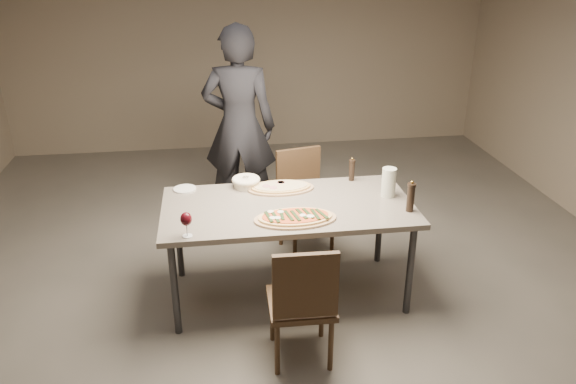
{
  "coord_description": "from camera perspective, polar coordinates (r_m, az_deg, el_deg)",
  "views": [
    {
      "loc": [
        -0.52,
        -3.61,
        2.47
      ],
      "look_at": [
        0.0,
        0.0,
        0.85
      ],
      "focal_mm": 35.0,
      "sensor_mm": 36.0,
      "label": 1
    }
  ],
  "objects": [
    {
      "name": "room",
      "position": [
        3.8,
        0.0,
        7.6
      ],
      "size": [
        7.0,
        7.0,
        7.0
      ],
      "color": "#5F5951",
      "rests_on": "ground"
    },
    {
      "name": "dining_table",
      "position": [
        4.06,
        0.0,
        -2.03
      ],
      "size": [
        1.8,
        0.9,
        0.75
      ],
      "color": "slate",
      "rests_on": "ground"
    },
    {
      "name": "zucchini_pizza",
      "position": [
        3.81,
        0.72,
        -2.61
      ],
      "size": [
        0.57,
        0.31,
        0.05
      ],
      "rotation": [
        0.0,
        0.0,
        0.04
      ],
      "color": "tan",
      "rests_on": "dining_table"
    },
    {
      "name": "ham_pizza",
      "position": [
        4.28,
        -0.74,
        0.46
      ],
      "size": [
        0.51,
        0.28,
        0.04
      ],
      "rotation": [
        0.0,
        0.0,
        0.24
      ],
      "color": "tan",
      "rests_on": "dining_table"
    },
    {
      "name": "bread_basket",
      "position": [
        4.32,
        -4.29,
        1.09
      ],
      "size": [
        0.22,
        0.22,
        0.08
      ],
      "rotation": [
        0.0,
        0.0,
        -0.27
      ],
      "color": "#F9ECCA",
      "rests_on": "dining_table"
    },
    {
      "name": "oil_dish",
      "position": [
        4.26,
        -1.54,
        0.26
      ],
      "size": [
        0.14,
        0.14,
        0.02
      ],
      "rotation": [
        0.0,
        0.0,
        -0.29
      ],
      "color": "white",
      "rests_on": "dining_table"
    },
    {
      "name": "pepper_mill_left",
      "position": [
        4.44,
        6.5,
        2.27
      ],
      "size": [
        0.05,
        0.05,
        0.19
      ],
      "rotation": [
        0.0,
        0.0,
        0.11
      ],
      "color": "black",
      "rests_on": "dining_table"
    },
    {
      "name": "pepper_mill_right",
      "position": [
        3.99,
        12.36,
        -0.48
      ],
      "size": [
        0.06,
        0.06,
        0.23
      ],
      "rotation": [
        0.0,
        0.0,
        -0.01
      ],
      "color": "black",
      "rests_on": "dining_table"
    },
    {
      "name": "carafe",
      "position": [
        4.19,
        10.19,
        0.97
      ],
      "size": [
        0.11,
        0.11,
        0.22
      ],
      "rotation": [
        0.0,
        0.0,
        0.01
      ],
      "color": "silver",
      "rests_on": "dining_table"
    },
    {
      "name": "wine_glass",
      "position": [
        3.61,
        -10.31,
        -2.81
      ],
      "size": [
        0.08,
        0.08,
        0.17
      ],
      "rotation": [
        0.0,
        0.0,
        0.02
      ],
      "color": "silver",
      "rests_on": "dining_table"
    },
    {
      "name": "side_plate",
      "position": [
        4.35,
        -10.44,
        0.31
      ],
      "size": [
        0.17,
        0.17,
        0.01
      ],
      "rotation": [
        0.0,
        0.0,
        0.19
      ],
      "color": "white",
      "rests_on": "dining_table"
    },
    {
      "name": "chair_near",
      "position": [
        3.48,
        1.5,
        -10.85
      ],
      "size": [
        0.42,
        0.42,
        0.86
      ],
      "rotation": [
        0.0,
        0.0,
        -0.03
      ],
      "color": "#3D2A19",
      "rests_on": "ground"
    },
    {
      "name": "chair_far",
      "position": [
        4.82,
        1.5,
        -0.3
      ],
      "size": [
        0.5,
        0.5,
        0.88
      ],
      "rotation": [
        0.0,
        0.0,
        3.37
      ],
      "color": "#3D2A19",
      "rests_on": "ground"
    },
    {
      "name": "diner",
      "position": [
        5.22,
        -4.99,
        6.67
      ],
      "size": [
        0.75,
        0.57,
        1.86
      ],
      "primitive_type": "imported",
      "rotation": [
        0.0,
        0.0,
        2.94
      ],
      "color": "black",
      "rests_on": "ground"
    }
  ]
}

